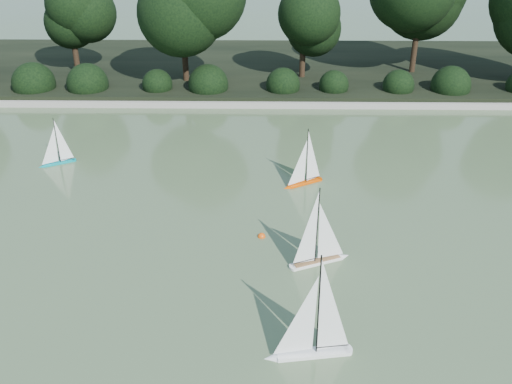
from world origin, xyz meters
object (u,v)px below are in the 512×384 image
(sailboat_teal, at_px, (55,157))
(race_buoy, at_px, (262,237))
(sailboat_orange, at_px, (302,176))
(sailboat_white_a, at_px, (307,340))
(sailboat_white_b, at_px, (322,250))

(sailboat_teal, distance_m, race_buoy, 6.12)
(sailboat_orange, xyz_separation_m, sailboat_teal, (-6.06, 1.02, -0.03))
(sailboat_white_a, bearing_deg, race_buoy, 101.71)
(sailboat_white_b, distance_m, sailboat_teal, 7.50)
(sailboat_white_a, xyz_separation_m, race_buoy, (-0.67, 3.23, -0.28))
(sailboat_orange, xyz_separation_m, race_buoy, (-0.92, -2.30, -0.22))
(sailboat_white_a, distance_m, sailboat_orange, 5.54)
(sailboat_orange, distance_m, race_buoy, 2.49)
(sailboat_orange, distance_m, sailboat_teal, 6.14)
(sailboat_white_b, bearing_deg, sailboat_white_a, -100.20)
(sailboat_orange, relative_size, sailboat_teal, 1.13)
(sailboat_white_a, bearing_deg, sailboat_orange, 87.44)
(sailboat_teal, xyz_separation_m, race_buoy, (5.14, -3.32, -0.20))
(sailboat_white_b, xyz_separation_m, sailboat_teal, (-6.24, 4.17, -0.06))
(sailboat_orange, relative_size, race_buoy, 9.15)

